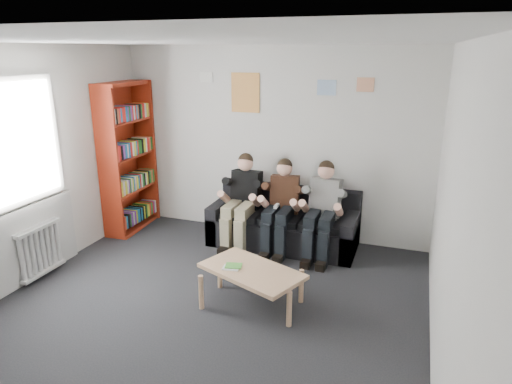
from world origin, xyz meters
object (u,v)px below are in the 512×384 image
person_right (322,211)px  person_left (241,201)px  sofa (284,225)px  person_middle (280,207)px  bookshelf (129,158)px  coffee_table (252,274)px

person_right → person_left: bearing=-174.6°
person_left → person_right: size_ratio=1.01×
sofa → person_middle: person_middle is taller
sofa → person_middle: size_ratio=1.62×
bookshelf → sofa: bearing=-0.0°
bookshelf → coffee_table: bookshelf is taller
coffee_table → person_right: person_right is taller
sofa → coffee_table: size_ratio=1.89×
sofa → person_left: bearing=-161.2°
sofa → person_right: bearing=-18.7°
sofa → person_right: size_ratio=1.60×
person_right → coffee_table: bearing=-100.6°
person_right → person_middle: bearing=-174.7°
coffee_table → person_middle: (-0.14, 1.49, 0.24)m
sofa → person_left: 0.69m
bookshelf → person_middle: (2.37, -0.03, -0.48)m
coffee_table → person_middle: size_ratio=0.86×
sofa → person_left: size_ratio=1.58×
person_left → person_middle: size_ratio=1.02×
sofa → person_right: person_right is taller
person_middle → coffee_table: bearing=-94.4°
coffee_table → bookshelf: bearing=148.8°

